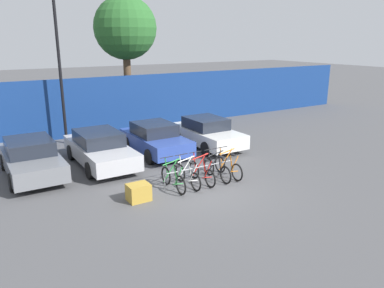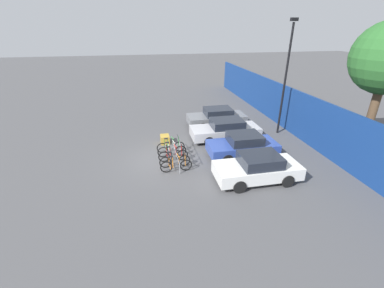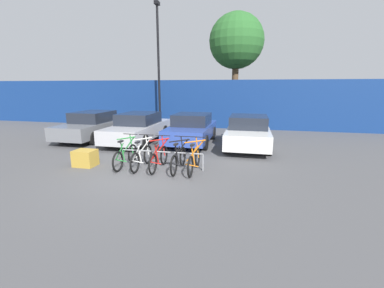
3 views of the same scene
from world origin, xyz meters
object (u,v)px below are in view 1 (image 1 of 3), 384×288
bicycle_black (217,169)px  bicycle_orange (228,167)px  car_blue (155,139)px  car_white (207,132)px  car_silver (100,148)px  tree_behind_hoarding (125,29)px  bicycle_red (202,173)px  car_grey (31,158)px  lamp_post (59,58)px  cargo_crate (139,192)px  bicycle_white (188,176)px  bicycle_green (173,179)px  bike_rack (200,169)px

bicycle_black → bicycle_orange: 0.51m
car_blue → car_white: same height
car_silver → tree_behind_hoarding: 9.40m
bicycle_red → bicycle_black: same height
car_blue → bicycle_red: bearing=-92.4°
bicycle_red → car_grey: bearing=140.4°
lamp_post → tree_behind_hoarding: lamp_post is taller
car_blue → cargo_crate: (-2.72, -4.30, -0.42)m
car_grey → lamp_post: bearing=60.5°
bicycle_black → tree_behind_hoarding: size_ratio=0.23×
bicycle_white → bicycle_black: (1.26, 0.00, 0.00)m
lamp_post → bicycle_green: bearing=-78.4°
bicycle_white → cargo_crate: bicycle_white is taller
bicycle_white → lamp_post: (-2.21, 7.97, 3.74)m
bicycle_white → car_blue: 4.17m
bicycle_orange → bicycle_green: bearing=-178.3°
bicycle_orange → cargo_crate: bicycle_orange is taller
bicycle_white → car_white: (3.37, 3.83, 0.31)m
bicycle_black → bicycle_white: bearing=-178.3°
bicycle_red → tree_behind_hoarding: 12.07m
bicycle_black → car_white: bearing=62.9°
car_white → bicycle_red: bearing=-125.9°
bicycle_orange → car_blue: car_blue is taller
bicycle_red → car_white: (2.77, 3.83, 0.31)m
bicycle_green → bicycle_orange: (2.35, 0.00, 0.00)m
bicycle_white → bicycle_green: bearing=177.7°
bicycle_green → car_white: bearing=47.6°
bicycle_green → bike_rack: bearing=10.6°
car_white → tree_behind_hoarding: 8.54m
bicycle_red → cargo_crate: (-2.55, -0.22, -0.10)m
car_grey → car_silver: size_ratio=0.96×
car_silver → cargo_crate: car_silver is taller
cargo_crate → bicycle_white: bearing=6.3°
bicycle_white → tree_behind_hoarding: (2.29, 10.77, 5.17)m
bicycle_white → car_silver: (-1.85, 3.87, 0.32)m
bicycle_white → car_grey: bearing=135.6°
car_silver → bicycle_orange: bearing=-46.9°
bicycle_white → tree_behind_hoarding: 12.17m
bicycle_black → car_grey: bearing=146.5°
bicycle_black → car_silver: 4.98m
car_white → cargo_crate: size_ratio=5.97×
bicycle_red → car_silver: size_ratio=0.37×
bike_rack → cargo_crate: bike_rack is taller
bike_rack → bicycle_orange: bearing=-7.2°
bicycle_orange → cargo_crate: (-3.74, -0.22, -0.10)m
car_grey → car_silver: 2.60m
bike_rack → bicycle_white: 0.62m
bicycle_green → car_blue: bearing=75.2°
bike_rack → bicycle_red: size_ratio=1.69×
car_silver → car_white: (5.21, -0.04, -0.00)m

